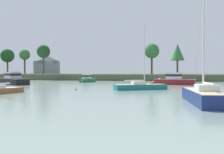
{
  "coord_description": "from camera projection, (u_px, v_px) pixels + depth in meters",
  "views": [
    {
      "loc": [
        15.28,
        -12.49,
        3.04
      ],
      "look_at": [
        2.52,
        36.2,
        1.89
      ],
      "focal_mm": 39.7,
      "sensor_mm": 36.0,
      "label": 1
    }
  ],
  "objects": [
    {
      "name": "cruiser_black",
      "position": [
        12.0,
        82.0,
        57.96
      ],
      "size": [
        10.51,
        7.66,
        5.37
      ],
      "color": "black",
      "rests_on": "ground"
    },
    {
      "name": "mooring_buoy_red",
      "position": [
        25.0,
        82.0,
        68.03
      ],
      "size": [
        0.4,
        0.4,
        0.46
      ],
      "color": "red",
      "rests_on": "ground"
    },
    {
      "name": "shore_tree_right",
      "position": [
        7.0,
        56.0,
        112.87
      ],
      "size": [
        6.14,
        6.14,
        11.18
      ],
      "color": "brown",
      "rests_on": "far_shore_bank"
    },
    {
      "name": "shore_tree_center",
      "position": [
        177.0,
        52.0,
        76.8
      ],
      "size": [
        4.23,
        4.23,
        9.55
      ],
      "color": "brown",
      "rests_on": "far_shore_bank"
    },
    {
      "name": "mooring_buoy_orange",
      "position": [
        76.0,
        90.0,
        39.9
      ],
      "size": [
        0.34,
        0.34,
        0.39
      ],
      "color": "orange",
      "rests_on": "ground"
    },
    {
      "name": "shore_tree_inland_c",
      "position": [
        152.0,
        51.0,
        83.84
      ],
      "size": [
        5.05,
        5.05,
        10.39
      ],
      "color": "brown",
      "rests_on": "far_shore_bank"
    },
    {
      "name": "shore_tree_center_left",
      "position": [
        44.0,
        52.0,
        89.51
      ],
      "size": [
        4.76,
        4.76,
        10.53
      ],
      "color": "brown",
      "rests_on": "far_shore_bank"
    },
    {
      "name": "cottage_near_water",
      "position": [
        47.0,
        64.0,
        111.94
      ],
      "size": [
        8.61,
        10.33,
        7.95
      ],
      "color": "gray",
      "rests_on": "far_shore_bank"
    },
    {
      "name": "shore_tree_far_right",
      "position": [
        25.0,
        55.0,
        105.62
      ],
      "size": [
        4.5,
        4.5,
        10.34
      ],
      "color": "brown",
      "rests_on": "far_shore_bank"
    },
    {
      "name": "far_shore_bank",
      "position": [
        137.0,
        76.0,
        99.19
      ],
      "size": [
        241.51,
        42.84,
        2.09
      ],
      "primitive_type": "cube",
      "color": "#4C563D",
      "rests_on": "ground"
    },
    {
      "name": "cruiser_maroon",
      "position": [
        171.0,
        82.0,
        56.91
      ],
      "size": [
        10.54,
        3.93,
        5.3
      ],
      "color": "maroon",
      "rests_on": "ground"
    },
    {
      "name": "sailboat_teal",
      "position": [
        140.0,
        88.0,
        41.15
      ],
      "size": [
        8.71,
        6.45,
        11.72
      ],
      "color": "#196B70",
      "rests_on": "ground"
    },
    {
      "name": "cruiser_green",
      "position": [
        87.0,
        80.0,
        70.13
      ],
      "size": [
        2.61,
        7.6,
        3.77
      ],
      "color": "#236B3D",
      "rests_on": "ground"
    },
    {
      "name": "sailboat_navy",
      "position": [
        205.0,
        100.0,
        23.66
      ],
      "size": [
        4.08,
        10.21,
        13.77
      ],
      "color": "navy",
      "rests_on": "ground"
    }
  ]
}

